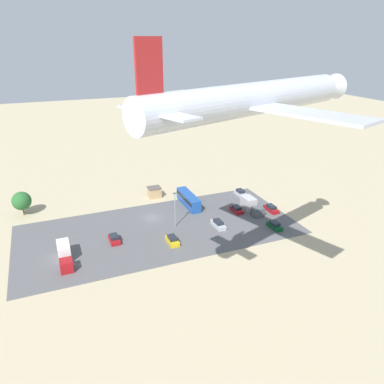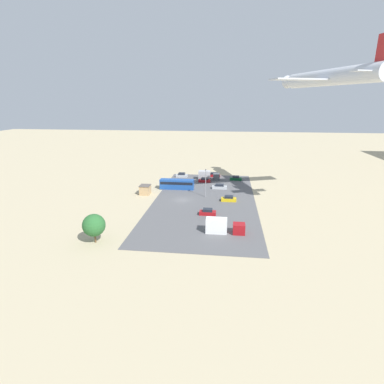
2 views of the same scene
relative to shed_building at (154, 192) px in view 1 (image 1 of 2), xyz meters
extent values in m
plane|color=tan|center=(4.37, 12.04, -1.42)|extent=(400.00, 400.00, 0.00)
cube|color=#565659|center=(4.37, 18.48, -1.38)|extent=(61.82, 28.55, 0.08)
cube|color=tan|center=(0.00, 0.00, -0.07)|extent=(3.27, 2.92, 2.71)
cube|color=#59514C|center=(0.00, 0.00, 1.34)|extent=(3.51, 3.16, 0.12)
cube|color=#1E4C9E|center=(-6.53, 8.69, 0.23)|extent=(2.50, 10.90, 3.14)
cube|color=black|center=(-6.53, 8.69, 0.79)|extent=(2.54, 10.47, 0.88)
cube|color=maroon|center=(-24.29, 19.73, -0.90)|extent=(1.85, 4.61, 0.89)
cube|color=#1E232D|center=(-24.29, 19.73, -0.12)|extent=(1.56, 2.58, 0.65)
cube|color=maroon|center=(14.97, 20.09, -0.89)|extent=(1.93, 4.13, 0.90)
cube|color=#1E232D|center=(14.97, 20.09, -0.12)|extent=(1.62, 2.32, 0.66)
cube|color=#0C4723|center=(-19.93, 27.74, -0.89)|extent=(1.81, 4.19, 0.91)
cube|color=#1E232D|center=(-19.93, 27.74, -0.09)|extent=(1.52, 2.34, 0.67)
cube|color=gold|center=(3.75, 25.30, -0.88)|extent=(1.88, 4.24, 0.92)
cube|color=#1E232D|center=(3.75, 25.30, -0.09)|extent=(1.58, 2.37, 0.67)
cube|color=maroon|center=(-16.12, 16.84, -0.90)|extent=(1.88, 4.13, 0.88)
cube|color=#1E232D|center=(-16.12, 16.84, -0.14)|extent=(1.58, 2.31, 0.64)
cube|color=#ADB2B7|center=(-22.16, 7.88, -0.87)|extent=(1.96, 4.31, 0.94)
cube|color=#1E232D|center=(-22.16, 7.88, -0.06)|extent=(1.65, 2.41, 0.69)
cube|color=#ADB2B7|center=(-8.40, 22.31, -0.89)|extent=(1.80, 4.77, 0.90)
cube|color=#1E232D|center=(-8.40, 22.31, -0.12)|extent=(1.51, 2.67, 0.66)
cube|color=#4C5156|center=(-19.66, 20.86, -0.24)|extent=(2.59, 2.31, 2.21)
cube|color=#B2B2B7|center=(-19.66, 16.49, 0.23)|extent=(2.59, 4.11, 3.15)
cube|color=maroon|center=(25.24, 27.48, -0.23)|extent=(2.32, 2.55, 2.23)
cube|color=white|center=(25.24, 22.67, 0.25)|extent=(2.32, 4.53, 3.19)
cylinder|color=brown|center=(32.77, -1.33, -0.39)|extent=(0.36, 0.36, 2.06)
sphere|color=#28602D|center=(32.77, -1.33, 2.33)|extent=(4.52, 4.52, 4.52)
cylinder|color=gray|center=(0.62, 18.42, 2.67)|extent=(0.20, 0.20, 8.03)
cube|color=#4C4C51|center=(0.62, 18.42, 6.87)|extent=(0.90, 0.28, 0.20)
cylinder|color=silver|center=(1.31, 49.39, 31.52)|extent=(33.93, 15.38, 4.07)
cone|color=silver|center=(-16.13, 43.21, 31.52)|extent=(5.51, 5.14, 3.87)
cube|color=silver|center=(1.31, 49.39, 30.91)|extent=(14.95, 30.93, 0.36)
cube|color=silver|center=(14.98, 54.24, 31.73)|extent=(5.97, 11.23, 0.24)
cube|color=#B22323|center=(15.64, 54.47, 35.98)|extent=(3.02, 1.30, 5.53)
camera|label=1|loc=(25.96, 90.45, 38.54)|focal=35.00mm
camera|label=2|loc=(84.79, 24.51, 26.04)|focal=28.00mm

